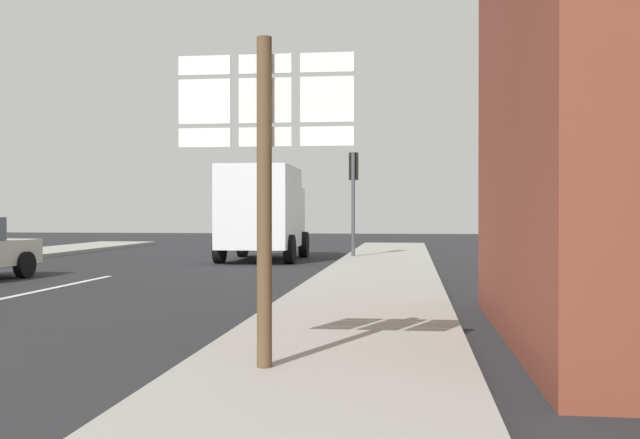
# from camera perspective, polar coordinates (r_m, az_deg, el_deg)

# --- Properties ---
(ground_plane) EXTENTS (80.00, 80.00, 0.00)m
(ground_plane) POSITION_cam_1_polar(r_m,az_deg,el_deg) (17.23, -18.47, -4.74)
(ground_plane) COLOR #232326
(sidewalk_right) EXTENTS (2.82, 44.00, 0.14)m
(sidewalk_right) POSITION_cam_1_polar(r_m,az_deg,el_deg) (13.60, 3.70, -5.82)
(sidewalk_right) COLOR gray
(sidewalk_right) RESTS_ON ground
(delivery_truck) EXTENTS (2.55, 5.03, 3.05)m
(delivery_truck) POSITION_cam_1_polar(r_m,az_deg,el_deg) (24.38, -4.39, 0.71)
(delivery_truck) COLOR silver
(delivery_truck) RESTS_ON ground
(route_sign_post) EXTENTS (1.66, 0.14, 3.20)m
(route_sign_post) POSITION_cam_1_polar(r_m,az_deg,el_deg) (6.91, -4.27, 4.09)
(route_sign_post) COLOR brown
(route_sign_post) RESTS_ON ground
(traffic_light_far_right) EXTENTS (0.30, 0.49, 3.57)m
(traffic_light_far_right) POSITION_cam_1_polar(r_m,az_deg,el_deg) (24.58, 2.60, 3.01)
(traffic_light_far_right) COLOR #47474C
(traffic_light_far_right) RESTS_ON ground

